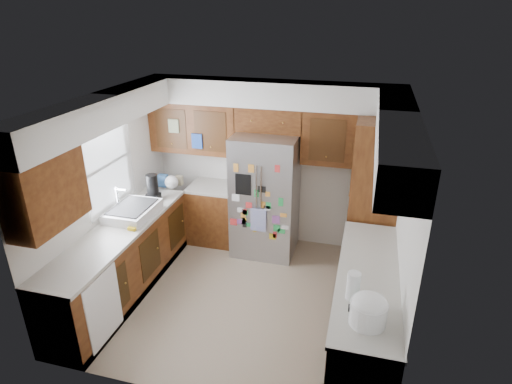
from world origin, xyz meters
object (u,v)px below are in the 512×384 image
Objects in this scene: rice_cooker at (369,309)px; paper_towel at (353,286)px; pantry at (373,197)px; fridge at (265,195)px.

rice_cooker reaches higher than paper_towel.
fridge is at bearing 177.95° from pantry.
pantry is 2.06m from paper_towel.
rice_cooker is 1.18× the size of paper_towel.
pantry is at bearing 89.99° from rice_cooker.
fridge is 2.52m from paper_towel.
pantry reaches higher than paper_towel.
rice_cooker is at bearing -65.06° from paper_towel.
rice_cooker is at bearing -58.25° from fridge.
paper_towel is (-0.14, -2.06, -0.02)m from pantry.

